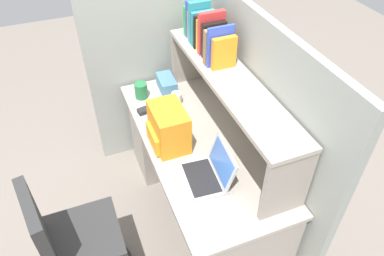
# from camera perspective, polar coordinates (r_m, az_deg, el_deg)

# --- Properties ---
(ground_plane) EXTENTS (8.00, 8.00, 0.00)m
(ground_plane) POSITION_cam_1_polar(r_m,az_deg,el_deg) (3.01, 0.90, -12.02)
(ground_plane) COLOR slate
(desk) EXTENTS (1.60, 0.70, 0.73)m
(desk) POSITION_cam_1_polar(r_m,az_deg,el_deg) (2.96, -1.86, -1.65)
(desk) COLOR #AAA093
(desk) RESTS_ON ground_plane
(cubicle_partition_rear) EXTENTS (1.84, 0.05, 1.55)m
(cubicle_partition_rear) POSITION_cam_1_polar(r_m,az_deg,el_deg) (2.57, 8.95, 1.05)
(cubicle_partition_rear) COLOR #939991
(cubicle_partition_rear) RESTS_ON ground_plane
(cubicle_partition_left) EXTENTS (0.05, 1.06, 1.55)m
(cubicle_partition_left) POSITION_cam_1_polar(r_m,az_deg,el_deg) (3.07, -5.89, 8.70)
(cubicle_partition_left) COLOR #939991
(cubicle_partition_left) RESTS_ON ground_plane
(overhead_hutch) EXTENTS (1.44, 0.28, 0.45)m
(overhead_hutch) POSITION_cam_1_polar(r_m,az_deg,el_deg) (2.31, 5.80, 5.83)
(overhead_hutch) COLOR gray
(overhead_hutch) RESTS_ON desk
(reference_books_on_shelf) EXTENTS (0.52, 0.19, 0.28)m
(reference_books_on_shelf) POSITION_cam_1_polar(r_m,az_deg,el_deg) (2.47, 2.54, 14.39)
(reference_books_on_shelf) COLOR green
(reference_books_on_shelf) RESTS_ON overhead_hutch
(laptop) EXTENTS (0.33, 0.28, 0.22)m
(laptop) POSITION_cam_1_polar(r_m,az_deg,el_deg) (2.20, 2.78, -6.85)
(laptop) COLOR #B7BABF
(laptop) RESTS_ON desk
(backpack) EXTENTS (0.30, 0.23, 0.28)m
(backpack) POSITION_cam_1_polar(r_m,az_deg,el_deg) (2.36, -3.74, 0.04)
(backpack) COLOR orange
(backpack) RESTS_ON desk
(computer_mouse) EXTENTS (0.07, 0.11, 0.03)m
(computer_mouse) POSITION_cam_1_polar(r_m,az_deg,el_deg) (2.70, -7.31, 2.73)
(computer_mouse) COLOR #262628
(computer_mouse) RESTS_ON desk
(paper_cup) EXTENTS (0.08, 0.08, 0.09)m
(paper_cup) POSITION_cam_1_polar(r_m,az_deg,el_deg) (2.76, -2.36, 4.67)
(paper_cup) COLOR white
(paper_cup) RESTS_ON desk
(tissue_box) EXTENTS (0.23, 0.13, 0.10)m
(tissue_box) POSITION_cam_1_polar(r_m,az_deg,el_deg) (2.91, -3.96, 6.90)
(tissue_box) COLOR teal
(tissue_box) RESTS_ON desk
(snack_canister) EXTENTS (0.10, 0.10, 0.12)m
(snack_canister) POSITION_cam_1_polar(r_m,az_deg,el_deg) (2.83, -7.89, 5.77)
(snack_canister) COLOR #26723F
(snack_canister) RESTS_ON desk
(office_chair) EXTENTS (0.52, 0.52, 0.93)m
(office_chair) POSITION_cam_1_polar(r_m,az_deg,el_deg) (2.45, -17.43, -17.21)
(office_chair) COLOR black
(office_chair) RESTS_ON ground_plane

